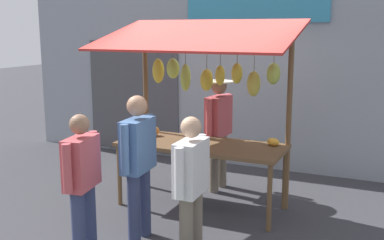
{
  "coord_description": "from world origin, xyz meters",
  "views": [
    {
      "loc": [
        -2.33,
        5.49,
        2.37
      ],
      "look_at": [
        0.0,
        0.3,
        1.25
      ],
      "focal_mm": 43.49,
      "sensor_mm": 36.0,
      "label": 1
    }
  ],
  "objects_px": {
    "market_stall": "(204,91)",
    "vendor_with_sunhat": "(219,125)",
    "shopper_in_striped_shirt": "(191,182)",
    "shopper_with_ponytail": "(138,158)",
    "shopper_with_shopping_bag": "(82,177)"
  },
  "relations": [
    {
      "from": "market_stall",
      "to": "shopper_in_striped_shirt",
      "type": "height_order",
      "value": "market_stall"
    },
    {
      "from": "shopper_with_ponytail",
      "to": "vendor_with_sunhat",
      "type": "bearing_deg",
      "value": -10.15
    },
    {
      "from": "vendor_with_sunhat",
      "to": "shopper_with_ponytail",
      "type": "distance_m",
      "value": 1.98
    },
    {
      "from": "vendor_with_sunhat",
      "to": "shopper_with_ponytail",
      "type": "height_order",
      "value": "vendor_with_sunhat"
    },
    {
      "from": "shopper_in_striped_shirt",
      "to": "shopper_with_shopping_bag",
      "type": "xyz_separation_m",
      "value": [
        1.1,
        0.3,
        -0.01
      ]
    },
    {
      "from": "market_stall",
      "to": "vendor_with_sunhat",
      "type": "distance_m",
      "value": 0.9
    },
    {
      "from": "market_stall",
      "to": "vendor_with_sunhat",
      "type": "xyz_separation_m",
      "value": [
        0.05,
        -0.68,
        -0.58
      ]
    },
    {
      "from": "shopper_with_shopping_bag",
      "to": "vendor_with_sunhat",
      "type": "bearing_deg",
      "value": -21.81
    },
    {
      "from": "vendor_with_sunhat",
      "to": "shopper_in_striped_shirt",
      "type": "xyz_separation_m",
      "value": [
        -0.56,
        2.23,
        -0.11
      ]
    },
    {
      "from": "shopper_in_striped_shirt",
      "to": "shopper_with_ponytail",
      "type": "xyz_separation_m",
      "value": [
        0.76,
        -0.26,
        0.09
      ]
    },
    {
      "from": "shopper_in_striped_shirt",
      "to": "shopper_with_shopping_bag",
      "type": "relative_size",
      "value": 1.01
    },
    {
      "from": "vendor_with_sunhat",
      "to": "shopper_in_striped_shirt",
      "type": "relative_size",
      "value": 1.09
    },
    {
      "from": "market_stall",
      "to": "shopper_with_shopping_bag",
      "type": "xyz_separation_m",
      "value": [
        0.58,
        1.84,
        -0.7
      ]
    },
    {
      "from": "shopper_with_ponytail",
      "to": "shopper_in_striped_shirt",
      "type": "bearing_deg",
      "value": -113.38
    },
    {
      "from": "market_stall",
      "to": "vendor_with_sunhat",
      "type": "relative_size",
      "value": 1.5
    }
  ]
}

